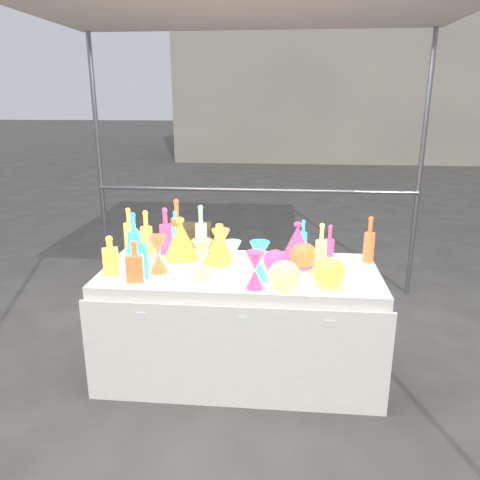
# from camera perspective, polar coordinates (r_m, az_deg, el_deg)

# --- Properties ---
(ground) EXTENTS (80.00, 80.00, 0.00)m
(ground) POSITION_cam_1_polar(r_m,az_deg,el_deg) (3.40, -0.00, -15.50)
(ground) COLOR #605D58
(ground) RESTS_ON ground
(display_table) EXTENTS (1.84, 0.83, 0.75)m
(display_table) POSITION_cam_1_polar(r_m,az_deg,el_deg) (3.21, -0.02, -9.94)
(display_table) COLOR white
(display_table) RESTS_ON ground
(background_building) EXTENTS (14.00, 6.00, 6.00)m
(background_building) POSITION_cam_1_polar(r_m,az_deg,el_deg) (17.31, 18.95, 19.83)
(background_building) COLOR #AEA691
(background_building) RESTS_ON ground
(cardboard_box_closed) EXTENTS (0.55, 0.42, 0.37)m
(cardboard_box_closed) POSITION_cam_1_polar(r_m,az_deg,el_deg) (5.68, -6.14, -0.04)
(cardboard_box_closed) COLOR tan
(cardboard_box_closed) RESTS_ON ground
(cardboard_box_flat) EXTENTS (0.79, 0.58, 0.07)m
(cardboard_box_flat) POSITION_cam_1_polar(r_m,az_deg,el_deg) (5.39, 4.91, -2.65)
(cardboard_box_flat) COLOR tan
(cardboard_box_flat) RESTS_ON ground
(bottle_0) EXTENTS (0.09, 0.09, 0.32)m
(bottle_0) POSITION_cam_1_polar(r_m,az_deg,el_deg) (3.52, -13.35, 1.35)
(bottle_0) COLOR red
(bottle_0) RESTS_ON display_table
(bottle_1) EXTENTS (0.07, 0.07, 0.30)m
(bottle_1) POSITION_cam_1_polar(r_m,az_deg,el_deg) (3.42, -7.86, 1.09)
(bottle_1) COLOR #1D7F17
(bottle_1) RESTS_ON display_table
(bottle_2) EXTENTS (0.09, 0.09, 0.39)m
(bottle_2) POSITION_cam_1_polar(r_m,az_deg,el_deg) (3.42, -7.68, 1.80)
(bottle_2) COLOR orange
(bottle_2) RESTS_ON display_table
(bottle_3) EXTENTS (0.11, 0.11, 0.34)m
(bottle_3) POSITION_cam_1_polar(r_m,az_deg,el_deg) (3.37, -9.06, 1.12)
(bottle_3) COLOR #1C3BA7
(bottle_3) RESTS_ON display_table
(bottle_4) EXTENTS (0.10, 0.10, 0.32)m
(bottle_4) POSITION_cam_1_polar(r_m,az_deg,el_deg) (3.34, -12.97, 0.57)
(bottle_4) COLOR #168C7A
(bottle_4) RESTS_ON display_table
(bottle_5) EXTENTS (0.10, 0.10, 0.37)m
(bottle_5) POSITION_cam_1_polar(r_m,az_deg,el_deg) (3.28, -4.78, 1.11)
(bottle_5) COLOR #CC289A
(bottle_5) RESTS_ON display_table
(bottle_6) EXTENTS (0.11, 0.11, 0.32)m
(bottle_6) POSITION_cam_1_polar(r_m,az_deg,el_deg) (3.37, -11.34, 0.88)
(bottle_6) COLOR red
(bottle_6) RESTS_ON display_table
(bottle_7) EXTENTS (0.10, 0.10, 0.36)m
(bottle_7) POSITION_cam_1_polar(r_m,az_deg,el_deg) (3.18, -12.78, 0.16)
(bottle_7) COLOR #1D7F17
(bottle_7) RESTS_ON display_table
(decanter_0) EXTENTS (0.13, 0.13, 0.25)m
(decanter_0) POSITION_cam_1_polar(r_m,az_deg,el_deg) (3.07, -15.54, -1.73)
(decanter_0) COLOR red
(decanter_0) RESTS_ON display_table
(decanter_1) EXTENTS (0.12, 0.12, 0.26)m
(decanter_1) POSITION_cam_1_polar(r_m,az_deg,el_deg) (2.91, -12.68, -2.46)
(decanter_1) COLOR orange
(decanter_1) RESTS_ON display_table
(decanter_2) EXTENTS (0.15, 0.15, 0.29)m
(decanter_2) POSITION_cam_1_polar(r_m,az_deg,el_deg) (2.97, -12.40, -1.71)
(decanter_2) COLOR #1D7F17
(decanter_2) RESTS_ON display_table
(hourglass_0) EXTENTS (0.15, 0.15, 0.24)m
(hourglass_0) POSITION_cam_1_polar(r_m,az_deg,el_deg) (3.03, -10.00, -1.70)
(hourglass_0) COLOR orange
(hourglass_0) RESTS_ON display_table
(hourglass_1) EXTENTS (0.12, 0.12, 0.23)m
(hourglass_1) POSITION_cam_1_polar(r_m,az_deg,el_deg) (2.73, 1.85, -3.68)
(hourglass_1) COLOR #1C3BA7
(hourglass_1) RESTS_ON display_table
(hourglass_2) EXTENTS (0.16, 0.16, 0.25)m
(hourglass_2) POSITION_cam_1_polar(r_m,az_deg,el_deg) (2.87, -4.60, -2.44)
(hourglass_2) COLOR #168C7A
(hourglass_2) RESTS_ON display_table
(hourglass_3) EXTENTS (0.12, 0.12, 0.22)m
(hourglass_3) POSITION_cam_1_polar(r_m,az_deg,el_deg) (2.96, -0.88, -2.14)
(hourglass_3) COLOR #CC289A
(hourglass_3) RESTS_ON display_table
(hourglass_4) EXTENTS (0.13, 0.13, 0.24)m
(hourglass_4) POSITION_cam_1_polar(r_m,az_deg,el_deg) (3.12, -2.35, -0.87)
(hourglass_4) COLOR red
(hourglass_4) RESTS_ON display_table
(hourglass_5) EXTENTS (0.14, 0.14, 0.25)m
(hourglass_5) POSITION_cam_1_polar(r_m,az_deg,el_deg) (2.85, 2.39, -2.57)
(hourglass_5) COLOR #1D7F17
(hourglass_5) RESTS_ON display_table
(globe_0) EXTENTS (0.20, 0.20, 0.16)m
(globe_0) POSITION_cam_1_polar(r_m,az_deg,el_deg) (2.82, 10.74, -4.04)
(globe_0) COLOR red
(globe_0) RESTS_ON display_table
(globe_1) EXTENTS (0.25, 0.25, 0.15)m
(globe_1) POSITION_cam_1_polar(r_m,az_deg,el_deg) (2.75, 5.40, -4.47)
(globe_1) COLOR #168C7A
(globe_1) RESTS_ON display_table
(globe_2) EXTENTS (0.24, 0.24, 0.15)m
(globe_2) POSITION_cam_1_polar(r_m,az_deg,el_deg) (3.11, 7.72, -2.03)
(globe_2) COLOR orange
(globe_2) RESTS_ON display_table
(globe_3) EXTENTS (0.21, 0.21, 0.13)m
(globe_3) POSITION_cam_1_polar(r_m,az_deg,el_deg) (3.03, 4.32, -2.66)
(globe_3) COLOR #1C3BA7
(globe_3) RESTS_ON display_table
(lampshade_0) EXTENTS (0.25, 0.25, 0.28)m
(lampshade_0) POSITION_cam_1_polar(r_m,az_deg,el_deg) (3.27, -7.22, 0.18)
(lampshade_0) COLOR #C1D72D
(lampshade_0) RESTS_ON display_table
(lampshade_1) EXTENTS (0.30, 0.30, 0.27)m
(lampshade_1) POSITION_cam_1_polar(r_m,az_deg,el_deg) (3.16, -2.49, -0.41)
(lampshade_1) COLOR #C1D72D
(lampshade_1) RESTS_ON display_table
(lampshade_2) EXTENTS (0.32, 0.32, 0.29)m
(lampshade_2) POSITION_cam_1_polar(r_m,az_deg,el_deg) (3.14, 7.00, -0.44)
(lampshade_2) COLOR #1C3BA7
(lampshade_2) RESTS_ON display_table
(bottle_8) EXTENTS (0.06, 0.06, 0.25)m
(bottle_8) POSITION_cam_1_polar(r_m,az_deg,el_deg) (3.36, 7.69, 0.36)
(bottle_8) COLOR #1D7F17
(bottle_8) RESTS_ON display_table
(bottle_9) EXTENTS (0.09, 0.09, 0.32)m
(bottle_9) POSITION_cam_1_polar(r_m,az_deg,el_deg) (3.28, 15.49, 0.08)
(bottle_9) COLOR orange
(bottle_9) RESTS_ON display_table
(bottle_10) EXTENTS (0.06, 0.06, 0.28)m
(bottle_10) POSITION_cam_1_polar(r_m,az_deg,el_deg) (3.15, 10.84, -0.63)
(bottle_10) COLOR #1C3BA7
(bottle_10) RESTS_ON display_table
(bottle_11) EXTENTS (0.08, 0.08, 0.32)m
(bottle_11) POSITION_cam_1_polar(r_m,az_deg,el_deg) (3.05, 9.86, -0.85)
(bottle_11) COLOR #168C7A
(bottle_11) RESTS_ON display_table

